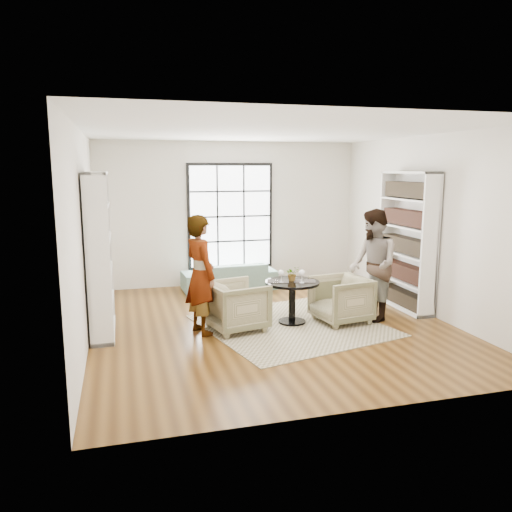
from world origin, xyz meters
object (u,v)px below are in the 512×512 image
object	(u,v)px
person_right	(373,265)
wine_glass_right	(302,273)
armchair_left	(237,306)
person_left	(200,275)
armchair_right	(341,299)
flower_centerpiece	(292,274)
pedestal_table	(292,293)
sofa	(229,276)
wine_glass_left	(281,274)

from	to	relation	value
person_right	wine_glass_right	size ratio (longest dim) A/B	8.66
armchair_left	person_left	distance (m)	0.75
armchair_left	person_left	xyz separation A→B (m)	(-0.55, 0.00, 0.51)
armchair_right	flower_centerpiece	world-z (taller)	flower_centerpiece
pedestal_table	armchair_left	size ratio (longest dim) A/B	1.03
sofa	wine_glass_right	xyz separation A→B (m)	(0.59, -2.62, 0.56)
person_left	flower_centerpiece	world-z (taller)	person_left
pedestal_table	person_right	world-z (taller)	person_right
armchair_left	flower_centerpiece	distance (m)	1.04
person_left	wine_glass_left	world-z (taller)	person_left
sofa	wine_glass_right	distance (m)	2.74
armchair_left	wine_glass_right	size ratio (longest dim) A/B	3.98
pedestal_table	sofa	world-z (taller)	pedestal_table
armchair_left	wine_glass_right	xyz separation A→B (m)	(1.03, -0.05, 0.46)
armchair_left	person_right	xyz separation A→B (m)	(2.25, -0.06, 0.53)
pedestal_table	wine_glass_right	distance (m)	0.38
sofa	person_left	distance (m)	2.82
person_left	flower_centerpiece	size ratio (longest dim) A/B	7.72
sofa	wine_glass_left	world-z (taller)	wine_glass_left
person_right	wine_glass_right	world-z (taller)	person_right
person_left	wine_glass_right	xyz separation A→B (m)	(1.58, -0.05, -0.06)
sofa	wine_glass_right	world-z (taller)	wine_glass_right
flower_centerpiece	sofa	bearing A→B (deg)	101.62
sofa	flower_centerpiece	xyz separation A→B (m)	(0.50, -2.44, 0.53)
sofa	flower_centerpiece	world-z (taller)	flower_centerpiece
pedestal_table	person_left	distance (m)	1.53
person_left	flower_centerpiece	bearing A→B (deg)	-103.30
pedestal_table	wine_glass_left	xyz separation A→B (m)	(-0.20, -0.04, 0.33)
sofa	person_right	bearing A→B (deg)	121.89
armchair_right	wine_glass_right	world-z (taller)	wine_glass_right
sofa	armchair_left	bearing A→B (deg)	77.58
armchair_left	wine_glass_left	world-z (taller)	wine_glass_left
pedestal_table	armchair_right	world-z (taller)	armchair_right
armchair_left	wine_glass_left	xyz separation A→B (m)	(0.73, 0.05, 0.45)
person_right	person_left	bearing A→B (deg)	-84.38
sofa	wine_glass_left	distance (m)	2.60
armchair_left	wine_glass_left	size ratio (longest dim) A/B	4.12
pedestal_table	person_left	xyz separation A→B (m)	(-1.47, -0.09, 0.39)
pedestal_table	flower_centerpiece	xyz separation A→B (m)	(0.01, 0.04, 0.30)
pedestal_table	wine_glass_right	xyz separation A→B (m)	(0.11, -0.14, 0.34)
sofa	pedestal_table	bearing A→B (deg)	98.37
person_left	wine_glass_left	xyz separation A→B (m)	(1.28, 0.05, -0.06)
wine_glass_right	armchair_left	bearing A→B (deg)	177.29
pedestal_table	sofa	bearing A→B (deg)	101.13
armchair_left	wine_glass_right	bearing A→B (deg)	-106.22
pedestal_table	person_right	bearing A→B (deg)	-6.23
pedestal_table	flower_centerpiece	distance (m)	0.31
armchair_left	flower_centerpiece	world-z (taller)	flower_centerpiece
person_left	wine_glass_right	bearing A→B (deg)	-110.16
person_right	wine_glass_right	xyz separation A→B (m)	(-1.22, 0.01, -0.07)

